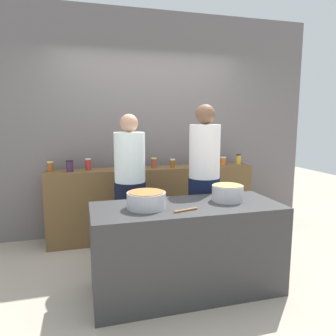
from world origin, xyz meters
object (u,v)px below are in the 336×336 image
object	(u,v)px
cook_with_tongs	(130,195)
preserve_jar_2	(88,164)
preserve_jar_0	(50,167)
wooden_spoon	(186,210)
cook_in_cap	(204,191)
preserve_jar_6	(223,161)
preserve_jar_1	(70,166)
preserve_jar_3	(154,163)
cooking_pot_left	(146,200)
cooking_pot_center	(228,193)
preserve_jar_4	(173,163)
preserve_jar_5	(198,162)
preserve_jar_7	(239,159)

from	to	relation	value
cook_with_tongs	preserve_jar_2	bearing A→B (deg)	125.30
preserve_jar_0	wooden_spoon	bearing A→B (deg)	-53.40
cook_with_tongs	cook_in_cap	size ratio (longest dim) A/B	0.94
preserve_jar_6	wooden_spoon	distance (m)	1.93
preserve_jar_1	wooden_spoon	distance (m)	1.82
cook_with_tongs	preserve_jar_3	bearing A→B (deg)	55.33
preserve_jar_6	preserve_jar_3	bearing A→B (deg)	-179.42
preserve_jar_6	wooden_spoon	xyz separation A→B (m)	(-1.08, -1.59, -0.18)
cooking_pot_left	cooking_pot_center	distance (m)	0.79
cooking_pot_left	preserve_jar_4	bearing A→B (deg)	65.22
preserve_jar_1	preserve_jar_6	world-z (taller)	preserve_jar_1
preserve_jar_5	preserve_jar_7	xyz separation A→B (m)	(0.65, 0.09, 0.01)
preserve_jar_2	cooking_pot_center	size ratio (longest dim) A/B	0.49
preserve_jar_6	wooden_spoon	size ratio (longest dim) A/B	0.49
preserve_jar_0	preserve_jar_3	xyz separation A→B (m)	(1.28, -0.04, 0.00)
preserve_jar_1	preserve_jar_5	bearing A→B (deg)	-0.25
preserve_jar_2	wooden_spoon	size ratio (longest dim) A/B	0.63
preserve_jar_3	preserve_jar_5	distance (m)	0.60
preserve_jar_4	cook_with_tongs	distance (m)	0.89
preserve_jar_3	preserve_jar_0	bearing A→B (deg)	178.42
preserve_jar_5	cooking_pot_left	bearing A→B (deg)	-126.03
preserve_jar_7	cook_in_cap	distance (m)	1.25
preserve_jar_0	preserve_jar_4	world-z (taller)	preserve_jar_0
preserve_jar_1	preserve_jar_5	world-z (taller)	preserve_jar_1
preserve_jar_7	wooden_spoon	bearing A→B (deg)	-129.53
preserve_jar_5	preserve_jar_6	bearing A→B (deg)	8.37
preserve_jar_3	preserve_jar_5	world-z (taller)	preserve_jar_3
preserve_jar_6	cooking_pot_left	bearing A→B (deg)	-134.43
preserve_jar_2	preserve_jar_3	distance (m)	0.84
preserve_jar_1	preserve_jar_5	size ratio (longest dim) A/B	1.24
preserve_jar_0	wooden_spoon	world-z (taller)	preserve_jar_0
preserve_jar_1	preserve_jar_2	bearing A→B (deg)	17.08
preserve_jar_1	preserve_jar_4	xyz separation A→B (m)	(1.30, 0.01, -0.01)
preserve_jar_6	cook_in_cap	distance (m)	1.06
cook_with_tongs	preserve_jar_4	bearing A→B (deg)	40.41
cook_with_tongs	cook_in_cap	world-z (taller)	cook_in_cap
preserve_jar_3	preserve_jar_2	bearing A→B (deg)	178.22
preserve_jar_3	cook_with_tongs	distance (m)	0.76
preserve_jar_2	cook_in_cap	distance (m)	1.50
preserve_jar_0	preserve_jar_7	distance (m)	2.53
cook_in_cap	preserve_jar_6	bearing A→B (deg)	53.54
preserve_jar_5	cooking_pot_center	distance (m)	1.33
preserve_jar_3	wooden_spoon	bearing A→B (deg)	-93.10
preserve_jar_1	preserve_jar_4	size ratio (longest dim) A/B	1.26
cooking_pot_center	cook_with_tongs	world-z (taller)	cook_with_tongs
preserve_jar_5	preserve_jar_6	distance (m)	0.40
preserve_jar_2	cook_in_cap	xyz separation A→B (m)	(1.21, -0.85, -0.22)
preserve_jar_3	cooking_pot_center	distance (m)	1.42
preserve_jar_2	preserve_jar_6	bearing A→B (deg)	-0.50
preserve_jar_1	cook_in_cap	distance (m)	1.65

